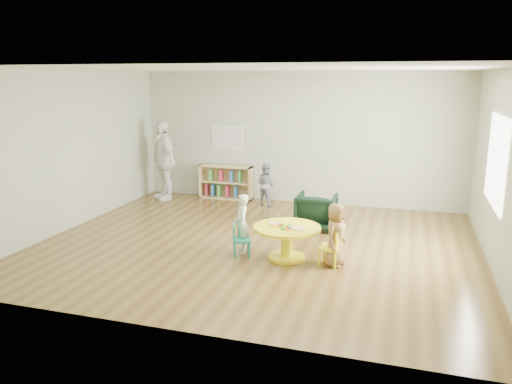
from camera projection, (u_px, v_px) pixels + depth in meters
room at (258, 129)px, 7.76m from camera, size 7.10×7.00×2.80m
activity_table at (287, 236)px, 7.46m from camera, size 1.01×1.01×0.55m
kid_chair_left at (239, 239)px, 7.60m from camera, size 0.35×0.35×0.50m
kid_chair_right at (332, 247)px, 7.19m from camera, size 0.32×0.32×0.53m
bookshelf at (226, 182)px, 11.23m from camera, size 1.20×0.30×0.75m
alphabet_poster at (228, 138)px, 11.12m from camera, size 0.74×0.01×0.54m
armchair at (316, 211)px, 8.99m from camera, size 0.69×0.71×0.64m
child_left at (242, 224)px, 7.69m from camera, size 0.33×0.40×0.93m
child_right at (335, 235)px, 7.16m from camera, size 0.39×0.51×0.93m
toddler at (266, 184)px, 10.61m from camera, size 0.53×0.47×0.89m
adult_caretaker at (164, 161)px, 11.01m from camera, size 1.06×0.99×1.75m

